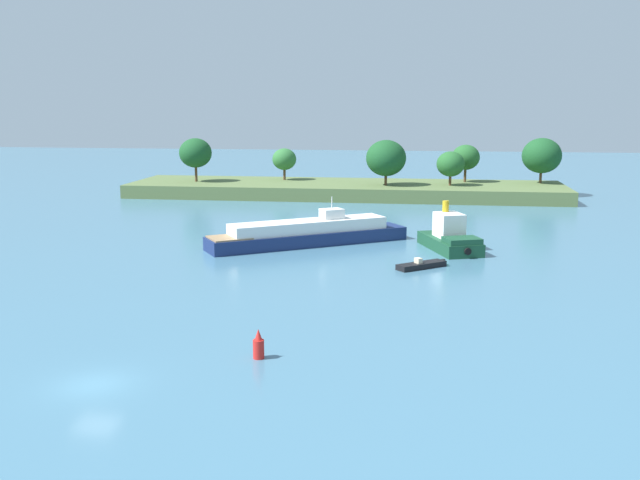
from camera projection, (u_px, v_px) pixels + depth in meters
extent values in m
plane|color=teal|center=(95.00, 385.00, 41.47)|extent=(400.00, 400.00, 0.00)
cube|color=#566B3D|center=(345.00, 189.00, 123.39)|extent=(72.17, 17.39, 2.17)
cylinder|color=#513823|center=(196.00, 174.00, 125.22)|extent=(0.44, 0.44, 2.67)
ellipsoid|color=#194C23|center=(195.00, 153.00, 124.56)|extent=(5.53, 5.53, 4.97)
cylinder|color=#513823|center=(284.00, 174.00, 127.92)|extent=(0.44, 0.44, 1.93)
ellipsoid|color=#2D6B33|center=(284.00, 159.00, 127.42)|extent=(4.16, 4.16, 3.75)
cylinder|color=#513823|center=(386.00, 180.00, 119.70)|extent=(0.44, 0.44, 1.84)
ellipsoid|color=#194C23|center=(386.00, 158.00, 119.04)|extent=(6.51, 6.51, 5.86)
cylinder|color=#513823|center=(450.00, 180.00, 119.45)|extent=(0.44, 0.44, 1.69)
ellipsoid|color=#235B28|center=(451.00, 164.00, 118.95)|extent=(4.54, 4.54, 4.09)
cylinder|color=#513823|center=(465.00, 175.00, 124.49)|extent=(0.44, 0.44, 2.31)
ellipsoid|color=#235B28|center=(466.00, 157.00, 123.92)|extent=(4.71, 4.71, 4.24)
cylinder|color=#513823|center=(541.00, 177.00, 122.62)|extent=(0.44, 0.44, 2.02)
ellipsoid|color=#194C23|center=(542.00, 156.00, 121.94)|extent=(6.49, 6.49, 5.84)
cube|color=black|center=(421.00, 265.00, 70.27)|extent=(4.88, 4.36, 0.53)
cube|color=beige|center=(418.00, 261.00, 69.97)|extent=(0.83, 0.85, 0.50)
cube|color=black|center=(443.00, 262.00, 71.68)|extent=(0.42, 0.42, 0.56)
cube|color=#19472D|center=(449.00, 244.00, 78.83)|extent=(6.95, 10.26, 1.33)
cube|color=#19472D|center=(462.00, 241.00, 75.46)|extent=(4.24, 3.71, 0.60)
cube|color=white|center=(449.00, 225.00, 78.75)|extent=(3.54, 4.00, 2.60)
cylinder|color=gold|center=(446.00, 206.00, 79.47)|extent=(0.70, 0.70, 1.20)
cylinder|color=black|center=(468.00, 251.00, 74.16)|extent=(0.76, 0.52, 0.70)
cube|color=navy|center=(309.00, 238.00, 81.59)|extent=(21.51, 16.01, 1.46)
cube|color=white|center=(309.00, 226.00, 81.33)|extent=(16.94, 12.72, 1.30)
cube|color=white|center=(332.00, 214.00, 82.32)|extent=(3.01, 2.85, 1.10)
cube|color=#937551|center=(229.00, 238.00, 77.56)|extent=(5.48, 5.33, 0.16)
cylinder|color=silver|center=(332.00, 203.00, 82.08)|extent=(0.10, 0.10, 1.40)
cylinder|color=red|center=(259.00, 349.00, 45.61)|extent=(0.70, 0.70, 1.20)
cone|color=red|center=(258.00, 335.00, 45.43)|extent=(0.49, 0.49, 0.70)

